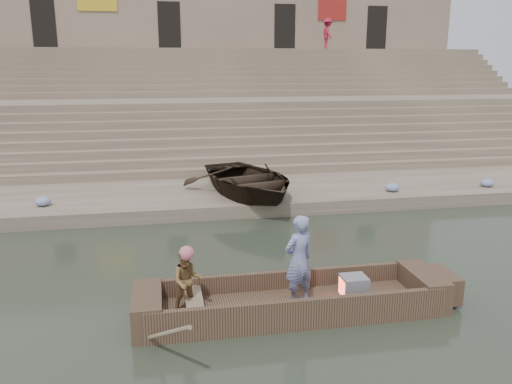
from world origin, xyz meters
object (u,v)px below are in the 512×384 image
object	(u,v)px
television	(353,287)
beached_rowboat	(248,180)
standing_man	(299,260)
rowing_man	(187,281)
main_rowboat	(292,307)
pedestrian	(328,34)

from	to	relation	value
television	beached_rowboat	world-z (taller)	beached_rowboat
beached_rowboat	standing_man	bearing A→B (deg)	-106.82
rowing_man	standing_man	bearing A→B (deg)	-3.77
main_rowboat	pedestrian	bearing A→B (deg)	70.56
rowing_man	beached_rowboat	bearing A→B (deg)	69.35
beached_rowboat	pedestrian	bearing A→B (deg)	49.78
main_rowboat	television	distance (m)	1.20
television	beached_rowboat	xyz separation A→B (m)	(-0.72, 7.12, 0.46)
main_rowboat	rowing_man	world-z (taller)	rowing_man
beached_rowboat	pedestrian	distance (m)	17.69
standing_man	beached_rowboat	size ratio (longest dim) A/B	0.35
beached_rowboat	pedestrian	size ratio (longest dim) A/B	2.57
pedestrian	rowing_man	bearing A→B (deg)	157.84
beached_rowboat	main_rowboat	bearing A→B (deg)	-107.63
standing_man	rowing_man	bearing A→B (deg)	-25.45
main_rowboat	rowing_man	xyz separation A→B (m)	(-1.85, -0.00, 0.67)
rowing_man	television	world-z (taller)	rowing_man
rowing_man	television	xyz separation A→B (m)	(3.01, 0.00, -0.36)
standing_man	beached_rowboat	distance (m)	7.17
standing_man	beached_rowboat	bearing A→B (deg)	-117.22
standing_man	beached_rowboat	world-z (taller)	standing_man
television	pedestrian	distance (m)	23.97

